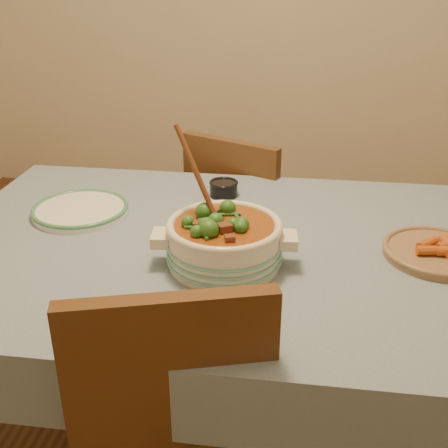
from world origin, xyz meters
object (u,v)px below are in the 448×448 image
at_px(dining_table, 235,273).
at_px(stew_casserole, 224,239).
at_px(chair_far, 243,223).
at_px(white_plate, 80,210).
at_px(fried_plate, 437,250).
at_px(condiment_bowl, 224,188).

distance_m(dining_table, stew_casserole, 0.20).
bearing_deg(dining_table, chair_far, 94.12).
distance_m(stew_casserole, chair_far, 0.88).
height_order(white_plate, chair_far, chair_far).
height_order(stew_casserole, fried_plate, stew_casserole).
bearing_deg(condiment_bowl, white_plate, -153.96).
distance_m(dining_table, fried_plate, 0.55).
height_order(dining_table, fried_plate, fried_plate).
bearing_deg(stew_casserole, dining_table, 82.15).
bearing_deg(chair_far, white_plate, 75.78).
bearing_deg(condiment_bowl, chair_far, 85.10).
relative_size(stew_casserole, white_plate, 1.08).
xyz_separation_m(dining_table, chair_far, (-0.05, 0.69, -0.17)).
bearing_deg(condiment_bowl, dining_table, -76.68).
bearing_deg(stew_casserole, condiment_bowl, 98.13).
bearing_deg(stew_casserole, white_plate, 152.72).
height_order(dining_table, chair_far, chair_far).
bearing_deg(stew_casserole, fried_plate, 11.94).
bearing_deg(chair_far, dining_table, 118.66).
xyz_separation_m(dining_table, condiment_bowl, (-0.08, 0.34, 0.12)).
distance_m(dining_table, chair_far, 0.72).
xyz_separation_m(white_plate, chair_far, (0.45, 0.56, -0.28)).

